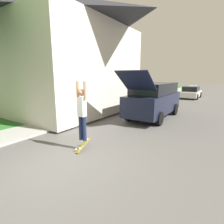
{
  "coord_description": "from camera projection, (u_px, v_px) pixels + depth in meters",
  "views": [
    {
      "loc": [
        3.89,
        -3.01,
        2.52
      ],
      "look_at": [
        0.05,
        2.79,
        1.08
      ],
      "focal_mm": 28.0,
      "sensor_mm": 36.0,
      "label": 1
    }
  ],
  "objects": [
    {
      "name": "lawn_tree_far",
      "position": [
        97.0,
        48.0,
        13.91
      ],
      "size": [
        4.85,
        4.85,
        7.03
      ],
      "color": "brown",
      "rests_on": "lawn"
    },
    {
      "name": "lawn",
      "position": [
        52.0,
        107.0,
        14.28
      ],
      "size": [
        10.0,
        80.0,
        0.08
      ],
      "color": "#2D6B28",
      "rests_on": "ground_plane"
    },
    {
      "name": "sidewalk",
      "position": [
        93.0,
        113.0,
        11.9
      ],
      "size": [
        1.8,
        80.0,
        0.1
      ],
      "color": "#9E9E99",
      "rests_on": "ground_plane"
    },
    {
      "name": "skateboard",
      "position": [
        83.0,
        145.0,
        6.05
      ],
      "size": [
        0.31,
        0.76,
        0.37
      ],
      "color": "#A89323",
      "rests_on": "ground_plane"
    },
    {
      "name": "skateboarder",
      "position": [
        82.0,
        110.0,
        5.81
      ],
      "size": [
        0.41,
        0.23,
        2.0
      ],
      "color": "#192347",
      "rests_on": "ground_plane"
    },
    {
      "name": "house",
      "position": [
        52.0,
        52.0,
        12.99
      ],
      "size": [
        11.29,
        9.12,
        8.13
      ],
      "color": "beige",
      "rests_on": "lawn"
    },
    {
      "name": "car_down_street",
      "position": [
        191.0,
        92.0,
        20.13
      ],
      "size": [
        1.92,
        4.17,
        1.34
      ],
      "color": "silver",
      "rests_on": "ground_plane"
    },
    {
      "name": "suv_parked",
      "position": [
        154.0,
        99.0,
        10.57
      ],
      "size": [
        2.02,
        5.66,
        2.76
      ],
      "color": "black",
      "rests_on": "ground_plane"
    },
    {
      "name": "ground_plane",
      "position": [
        58.0,
        164.0,
        5.07
      ],
      "size": [
        120.0,
        120.0,
        0.0
      ],
      "primitive_type": "plane",
      "color": "#54514F"
    }
  ]
}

